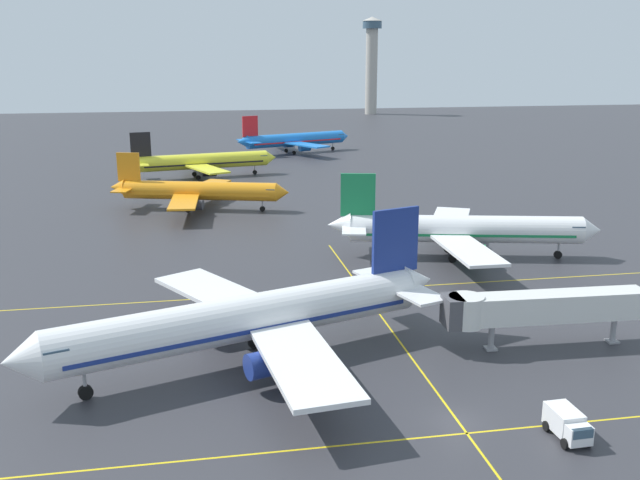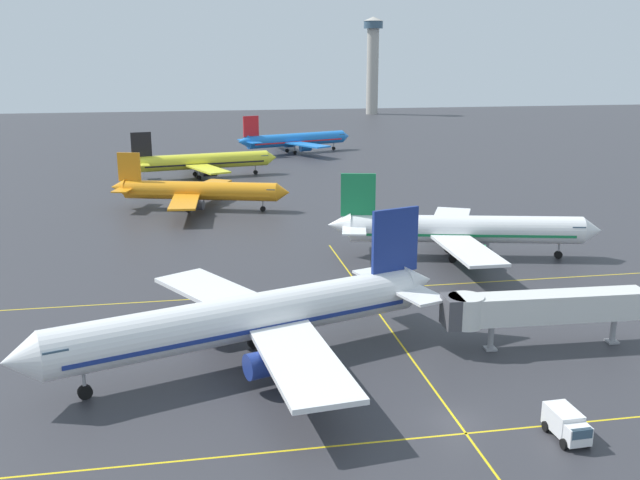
{
  "view_description": "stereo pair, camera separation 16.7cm",
  "coord_description": "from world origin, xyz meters",
  "px_view_note": "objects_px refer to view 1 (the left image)",
  "views": [
    {
      "loc": [
        -19.58,
        -47.78,
        28.07
      ],
      "look_at": [
        -4.7,
        34.36,
        5.84
      ],
      "focal_mm": 40.23,
      "sensor_mm": 36.0,
      "label": 1
    },
    {
      "loc": [
        -19.42,
        -47.81,
        28.07
      ],
      "look_at": [
        -4.7,
        34.36,
        5.84
      ],
      "focal_mm": 40.23,
      "sensor_mm": 36.0,
      "label": 2
    }
  ],
  "objects_px": {
    "service_truck_red_van": "(568,424)",
    "airliner_second_row": "(462,229)",
    "airliner_front_gate": "(250,318)",
    "control_tower": "(372,59)",
    "airliner_far_right_stand": "(294,140)",
    "airliner_far_left_stand": "(202,162)",
    "airliner_third_row": "(198,191)",
    "jet_bridge": "(531,308)"
  },
  "relations": [
    {
      "from": "airliner_second_row",
      "to": "airliner_third_row",
      "type": "bearing_deg",
      "value": 133.47
    },
    {
      "from": "airliner_far_left_stand",
      "to": "jet_bridge",
      "type": "height_order",
      "value": "airliner_far_left_stand"
    },
    {
      "from": "airliner_second_row",
      "to": "airliner_far_left_stand",
      "type": "distance_m",
      "value": 79.26
    },
    {
      "from": "airliner_front_gate",
      "to": "airliner_second_row",
      "type": "bearing_deg",
      "value": 42.98
    },
    {
      "from": "airliner_front_gate",
      "to": "control_tower",
      "type": "xyz_separation_m",
      "value": [
        75.95,
        255.27,
        19.68
      ]
    },
    {
      "from": "airliner_third_row",
      "to": "airliner_far_left_stand",
      "type": "height_order",
      "value": "airliner_far_left_stand"
    },
    {
      "from": "airliner_third_row",
      "to": "control_tower",
      "type": "relative_size",
      "value": 0.77
    },
    {
      "from": "airliner_second_row",
      "to": "airliner_far_left_stand",
      "type": "xyz_separation_m",
      "value": [
        -34.08,
        71.56,
        -0.33
      ]
    },
    {
      "from": "airliner_front_gate",
      "to": "airliner_far_right_stand",
      "type": "relative_size",
      "value": 1.19
    },
    {
      "from": "airliner_far_left_stand",
      "to": "jet_bridge",
      "type": "relative_size",
      "value": 1.71
    },
    {
      "from": "airliner_far_right_stand",
      "to": "service_truck_red_van",
      "type": "height_order",
      "value": "airliner_far_right_stand"
    },
    {
      "from": "airliner_far_left_stand",
      "to": "control_tower",
      "type": "bearing_deg",
      "value": 63.08
    },
    {
      "from": "airliner_far_left_stand",
      "to": "jet_bridge",
      "type": "xyz_separation_m",
      "value": [
        29.21,
        -102.42,
        0.39
      ]
    },
    {
      "from": "airliner_far_right_stand",
      "to": "airliner_second_row",
      "type": "bearing_deg",
      "value": -85.86
    },
    {
      "from": "airliner_front_gate",
      "to": "airliner_third_row",
      "type": "height_order",
      "value": "airliner_front_gate"
    },
    {
      "from": "airliner_third_row",
      "to": "control_tower",
      "type": "height_order",
      "value": "control_tower"
    },
    {
      "from": "airliner_front_gate",
      "to": "jet_bridge",
      "type": "distance_m",
      "value": 26.95
    },
    {
      "from": "airliner_second_row",
      "to": "control_tower",
      "type": "distance_m",
      "value": 230.81
    },
    {
      "from": "airliner_third_row",
      "to": "airliner_far_left_stand",
      "type": "relative_size",
      "value": 0.94
    },
    {
      "from": "airliner_second_row",
      "to": "jet_bridge",
      "type": "relative_size",
      "value": 1.86
    },
    {
      "from": "airliner_far_left_stand",
      "to": "service_truck_red_van",
      "type": "xyz_separation_m",
      "value": [
        24.34,
        -118.71,
        -2.5
      ]
    },
    {
      "from": "airliner_far_left_stand",
      "to": "airliner_far_right_stand",
      "type": "bearing_deg",
      "value": 53.61
    },
    {
      "from": "airliner_front_gate",
      "to": "airliner_third_row",
      "type": "relative_size",
      "value": 1.25
    },
    {
      "from": "airliner_third_row",
      "to": "jet_bridge",
      "type": "xyz_separation_m",
      "value": [
        30.61,
        -68.28,
        0.57
      ]
    },
    {
      "from": "service_truck_red_van",
      "to": "airliner_second_row",
      "type": "bearing_deg",
      "value": 78.34
    },
    {
      "from": "airliner_third_row",
      "to": "service_truck_red_van",
      "type": "relative_size",
      "value": 7.74
    },
    {
      "from": "service_truck_red_van",
      "to": "control_tower",
      "type": "xyz_separation_m",
      "value": [
        53.89,
        272.8,
        22.92
      ]
    },
    {
      "from": "airliner_front_gate",
      "to": "control_tower",
      "type": "height_order",
      "value": "control_tower"
    },
    {
      "from": "service_truck_red_van",
      "to": "jet_bridge",
      "type": "bearing_deg",
      "value": 73.37
    },
    {
      "from": "airliner_second_row",
      "to": "airliner_far_right_stand",
      "type": "bearing_deg",
      "value": 94.14
    },
    {
      "from": "airliner_front_gate",
      "to": "airliner_far_left_stand",
      "type": "bearing_deg",
      "value": 91.3
    },
    {
      "from": "airliner_second_row",
      "to": "jet_bridge",
      "type": "bearing_deg",
      "value": -98.96
    },
    {
      "from": "airliner_front_gate",
      "to": "control_tower",
      "type": "relative_size",
      "value": 0.97
    },
    {
      "from": "airliner_front_gate",
      "to": "airliner_far_left_stand",
      "type": "distance_m",
      "value": 101.21
    },
    {
      "from": "airliner_third_row",
      "to": "control_tower",
      "type": "bearing_deg",
      "value": 67.07
    },
    {
      "from": "airliner_front_gate",
      "to": "airliner_far_left_stand",
      "type": "relative_size",
      "value": 1.18
    },
    {
      "from": "airliner_far_right_stand",
      "to": "control_tower",
      "type": "xyz_separation_m",
      "value": [
        51.92,
        118.39,
        20.38
      ]
    },
    {
      "from": "airliner_far_right_stand",
      "to": "service_truck_red_van",
      "type": "xyz_separation_m",
      "value": [
        -1.97,
        -154.42,
        -2.54
      ]
    },
    {
      "from": "airliner_second_row",
      "to": "airliner_front_gate",
      "type": "bearing_deg",
      "value": -137.02
    },
    {
      "from": "airliner_far_left_stand",
      "to": "service_truck_red_van",
      "type": "relative_size",
      "value": 8.25
    },
    {
      "from": "airliner_far_right_stand",
      "to": "service_truck_red_van",
      "type": "relative_size",
      "value": 8.13
    },
    {
      "from": "airliner_third_row",
      "to": "jet_bridge",
      "type": "relative_size",
      "value": 1.6
    }
  ]
}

